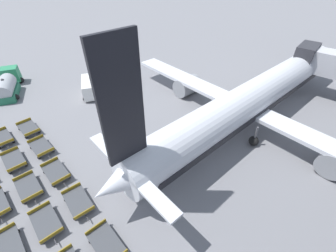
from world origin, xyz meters
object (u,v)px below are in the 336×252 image
Objects in this scene: baggage_dolly_row_mid_a_col_b at (14,160)px; baggage_dolly_row_mid_b_col_e at (106,244)px; airplane at (251,100)px; baggage_dolly_row_mid_b_col_b at (41,147)px; baggage_dolly_row_mid_a_col_a at (2,138)px; baggage_dolly_row_mid_a_col_c at (29,187)px; baggage_dolly_row_mid_b_col_d at (78,202)px; baggage_dolly_row_near_col_d at (8,248)px; baggage_dolly_row_mid_a_col_d at (46,223)px; service_van at (89,87)px; baggage_dolly_row_mid_b_col_a at (29,128)px; baggage_dolly_row_mid_b_col_c at (56,172)px; fuel_tanker_primary at (8,86)px.

baggage_dolly_row_mid_b_col_e is (14.03, 2.35, 0.00)m from baggage_dolly_row_mid_a_col_b.
airplane reaches higher than baggage_dolly_row_mid_b_col_b.
baggage_dolly_row_mid_a_col_a is 5.42m from baggage_dolly_row_mid_b_col_b.
baggage_dolly_row_mid_a_col_c is 5.27m from baggage_dolly_row_mid_b_col_d.
baggage_dolly_row_near_col_d is 2.74m from baggage_dolly_row_mid_a_col_d.
baggage_dolly_row_mid_b_col_b is (-9.33, 3.05, 0.00)m from baggage_dolly_row_mid_a_col_d.
service_van is 10.51m from baggage_dolly_row_mid_b_col_a.
baggage_dolly_row_mid_a_col_a and baggage_dolly_row_mid_b_col_c have the same top height.
baggage_dolly_row_mid_b_col_b and baggage_dolly_row_mid_b_col_e have the same top height.
baggage_dolly_row_mid_b_col_b is at bearing -121.92° from airplane.
fuel_tanker_primary is at bearing 175.43° from baggage_dolly_row_mid_b_col_c.
baggage_dolly_row_mid_b_col_b is 14.14m from baggage_dolly_row_mid_b_col_e.
baggage_dolly_row_mid_a_col_a is 0.99× the size of baggage_dolly_row_mid_a_col_c.
baggage_dolly_row_mid_b_col_a and baggage_dolly_row_mid_b_col_c have the same top height.
baggage_dolly_row_mid_a_col_c is 1.01× the size of baggage_dolly_row_mid_b_col_a.
baggage_dolly_row_mid_b_col_d is at bearing -1.83° from baggage_dolly_row_mid_b_col_a.
baggage_dolly_row_mid_b_col_e is at bearing 28.28° from baggage_dolly_row_mid_a_col_d.
baggage_dolly_row_mid_b_col_a and baggage_dolly_row_mid_b_col_b have the same top height.
baggage_dolly_row_mid_a_col_c and baggage_dolly_row_mid_b_col_b have the same top height.
baggage_dolly_row_mid_a_col_b is 1.00× the size of baggage_dolly_row_mid_b_col_e.
baggage_dolly_row_mid_b_col_e is (4.80, -0.16, 0.00)m from baggage_dolly_row_mid_b_col_d.
airplane is at bearing 81.97° from baggage_dolly_row_near_col_d.
baggage_dolly_row_mid_b_col_b is (-9.35, 5.79, 0.00)m from baggage_dolly_row_near_col_d.
baggage_dolly_row_mid_b_col_d is 1.01× the size of baggage_dolly_row_mid_b_col_e.
airplane is 10.85× the size of baggage_dolly_row_mid_a_col_c.
fuel_tanker_primary is 2.24× the size of baggage_dolly_row_mid_a_col_c.
baggage_dolly_row_mid_a_col_a is 9.46m from baggage_dolly_row_mid_a_col_c.
airplane is at bearing 49.91° from baggage_dolly_row_mid_b_col_a.
baggage_dolly_row_mid_a_col_a is at bearing 167.57° from baggage_dolly_row_near_col_d.
baggage_dolly_row_mid_a_col_c is at bearing 147.81° from baggage_dolly_row_near_col_d.
baggage_dolly_row_mid_b_col_d is (26.11, -1.70, -0.76)m from fuel_tanker_primary.
baggage_dolly_row_mid_a_col_c and baggage_dolly_row_mid_b_col_e have the same top height.
baggage_dolly_row_mid_b_col_a is 1.00× the size of baggage_dolly_row_mid_b_col_e.
baggage_dolly_row_mid_a_col_c is at bearing -46.87° from service_van.
airplane is 25.02m from baggage_dolly_row_mid_b_col_b.
baggage_dolly_row_near_col_d and baggage_dolly_row_mid_a_col_a have the same top height.
baggage_dolly_row_mid_b_col_a is at bearing 147.39° from baggage_dolly_row_mid_a_col_b.
fuel_tanker_primary is 12.78m from service_van.
baggage_dolly_row_mid_a_col_b is 1.00× the size of baggage_dolly_row_mid_b_col_c.
baggage_dolly_row_mid_b_col_a is at bearing -5.84° from fuel_tanker_primary.
baggage_dolly_row_mid_a_col_b is at bearing -87.89° from baggage_dolly_row_mid_b_col_b.
baggage_dolly_row_mid_b_col_a is 9.22m from baggage_dolly_row_mid_b_col_c.
baggage_dolly_row_mid_a_col_c and baggage_dolly_row_mid_b_col_d have the same top height.
airplane reaches higher than baggage_dolly_row_mid_b_col_e.
baggage_dolly_row_mid_a_col_a is at bearing -165.92° from baggage_dolly_row_mid_b_col_c.
baggage_dolly_row_mid_a_col_d is 1.01× the size of baggage_dolly_row_mid_b_col_c.
baggage_dolly_row_mid_a_col_d is at bearing -9.65° from fuel_tanker_primary.
airplane is 4.83× the size of fuel_tanker_primary.
baggage_dolly_row_mid_a_col_c is (-4.60, 2.90, 0.00)m from baggage_dolly_row_near_col_d.
service_van is at bearing 43.45° from fuel_tanker_primary.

